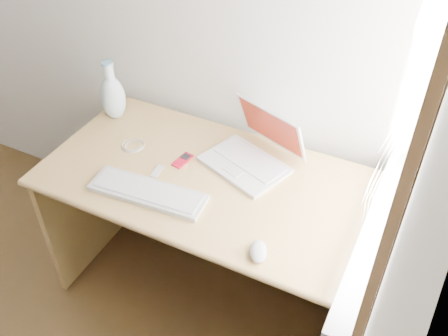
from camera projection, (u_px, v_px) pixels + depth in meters
The scene contains 9 objects.
window at pixel (420, 120), 1.42m from camera, with size 0.11×0.99×1.10m.
desk at pixel (224, 204), 2.22m from camera, with size 1.42×0.71×0.75m.
laptop at pixel (249, 150), 2.08m from camera, with size 0.40×0.38×0.23m.
external_keyboard at pixel (148, 192), 1.95m from camera, with size 0.48×0.18×0.02m.
mouse at pixel (258, 251), 1.71m from camera, with size 0.06×0.10×0.04m, color white.
ipod at pixel (183, 160), 2.11m from camera, with size 0.06×0.11×0.01m.
cable_coil at pixel (133, 146), 2.19m from camera, with size 0.10×0.10×0.01m, color silver.
remote at pixel (157, 171), 2.05m from camera, with size 0.03×0.08×0.01m, color silver.
vase at pixel (113, 96), 2.28m from camera, with size 0.11×0.11×0.29m.
Camera 1 is at (1.74, 0.00, 2.09)m, focal length 40.00 mm.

